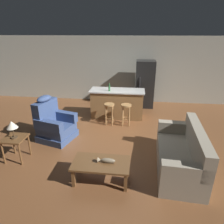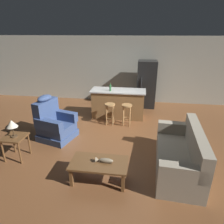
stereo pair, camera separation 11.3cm
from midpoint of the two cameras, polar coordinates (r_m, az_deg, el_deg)
name	(u,v)px [view 1 (the left image)]	position (r m, az deg, el deg)	size (l,w,h in m)	color
ground_plane	(112,135)	(5.73, -0.46, -6.59)	(12.00, 12.00, 0.00)	brown
back_wall	(122,70)	(8.27, 2.35, 11.96)	(12.00, 0.05, 2.60)	#B2B2A3
coffee_table	(101,165)	(3.98, -3.96, -14.79)	(1.10, 0.60, 0.42)	brown
fish_figurine	(106,161)	(3.91, -2.48, -13.69)	(0.34, 0.10, 0.10)	#4C3823
couch	(182,155)	(4.52, 18.67, -11.47)	(0.96, 1.95, 0.94)	#9E937F
recliner_near_lamp	(54,124)	(5.63, -16.84, -3.37)	(1.04, 1.04, 1.20)	#384C7A
end_table	(15,141)	(5.03, -26.52, -7.52)	(0.48, 0.48, 0.56)	brown
table_lamp	(12,125)	(4.83, -27.30, -3.43)	(0.24, 0.24, 0.41)	#4C3823
kitchen_island	(117,103)	(6.76, 1.00, 2.45)	(1.80, 0.70, 0.95)	olive
bar_stool_left	(109,110)	(6.20, -1.29, 0.52)	(0.32, 0.32, 0.68)	#A87A47
bar_stool_right	(126,111)	(6.15, 3.53, 0.30)	(0.32, 0.32, 0.68)	#A87A47
refrigerator	(145,84)	(7.77, 8.91, 7.89)	(0.70, 0.69, 1.76)	black
bottle_tall_green	(109,88)	(6.50, -1.26, 6.90)	(0.06, 0.06, 0.26)	#2D6B38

